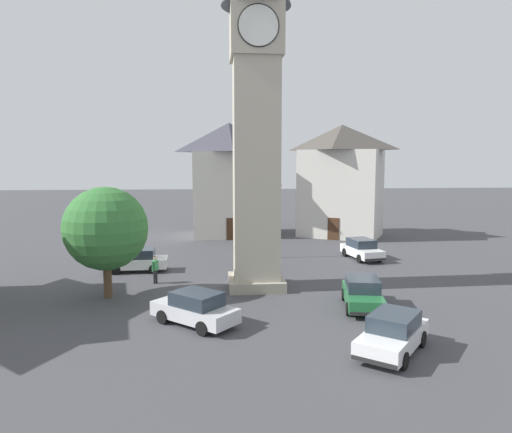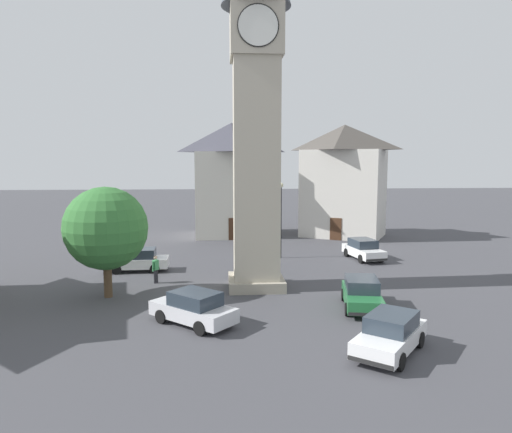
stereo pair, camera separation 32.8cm
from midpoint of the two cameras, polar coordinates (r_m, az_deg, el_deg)
ground_plane at (r=27.51m, az=0.35°, el=-8.70°), size 200.00×200.00×0.00m
clock_tower at (r=27.21m, az=0.37°, el=19.66°), size 3.86×3.86×22.87m
car_blue_kerb at (r=32.21m, az=-14.07°, el=-5.22°), size 4.18×1.92×1.53m
car_silver_kerb at (r=19.07m, az=16.72°, el=-13.67°), size 3.91×4.27×1.53m
car_red_corner at (r=21.46m, az=-7.27°, el=-11.12°), size 4.20×4.01×1.53m
car_white_side at (r=36.00m, az=13.35°, el=-3.95°), size 2.35×4.35×1.53m
car_black_far at (r=24.14m, az=13.29°, el=-9.22°), size 2.44×4.37×1.53m
pedestrian at (r=28.79m, az=-11.95°, el=-6.08°), size 0.38×0.48×1.69m
tree at (r=26.03m, az=-17.67°, el=-1.41°), size 4.48×4.48×6.03m
building_shop_left at (r=46.42m, az=10.96°, el=4.43°), size 9.64×8.78×10.93m
building_terrace_right at (r=46.34m, az=-2.80°, el=4.70°), size 7.94×7.02×11.17m
lamp_post at (r=35.16m, az=3.35°, el=0.95°), size 0.36×0.36×5.77m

